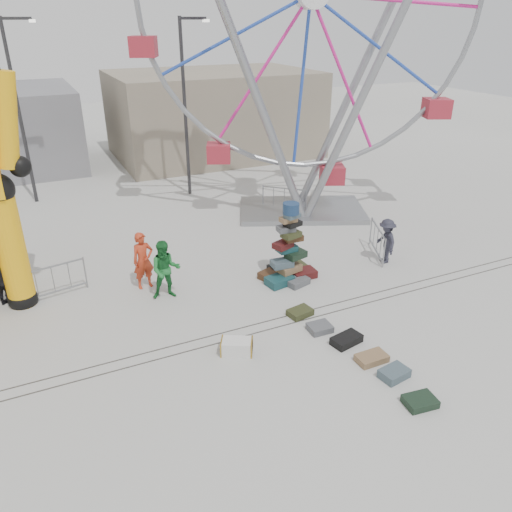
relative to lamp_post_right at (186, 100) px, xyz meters
name	(u,v)px	position (x,y,z in m)	size (l,w,h in m)	color
ground	(237,352)	(-3.09, -13.00, -4.48)	(90.00, 90.00, 0.00)	#9E9E99
track_line_near	(229,340)	(-3.09, -12.40, -4.48)	(40.00, 0.04, 0.01)	#47443F
track_line_far	(223,333)	(-3.09, -12.00, -4.48)	(40.00, 0.04, 0.01)	#47443F
building_right	(214,114)	(3.91, 7.00, -1.98)	(12.00, 8.00, 5.00)	gray
lamp_post_right	(186,100)	(0.00, 0.00, 0.00)	(1.41, 0.25, 8.00)	#2D2D30
lamp_post_left	(20,104)	(-7.00, 2.00, 0.00)	(1.41, 0.25, 8.00)	#2D2D30
suitcase_tower	(288,258)	(0.07, -9.92, -3.73)	(1.90, 1.68, 2.69)	#19474C
ferris_wheel	(309,27)	(3.63, -4.66, 3.13)	(12.32, 5.45, 15.45)	gray
steamer_trunk	(237,347)	(-3.11, -13.00, -4.29)	(0.82, 0.48, 0.38)	silver
row_case_0	(300,312)	(-0.70, -12.12, -4.39)	(0.71, 0.49, 0.19)	#373C1E
row_case_1	(320,328)	(-0.60, -13.05, -4.39)	(0.64, 0.53, 0.19)	#585B60
row_case_2	(346,340)	(-0.26, -13.87, -4.37)	(0.85, 0.48, 0.22)	black
row_case_3	(372,358)	(-0.12, -14.79, -4.39)	(0.80, 0.49, 0.19)	olive
row_case_4	(394,373)	(-0.02, -15.54, -4.37)	(0.71, 0.49, 0.23)	#475B65
row_case_5	(420,401)	(-0.10, -16.56, -4.39)	(0.72, 0.53, 0.18)	black
barricade_dummy_c	(53,281)	(-7.12, -7.91, -3.93)	(2.00, 0.10, 1.10)	gray
barricade_wheel_front	(377,241)	(3.88, -9.72, -3.93)	(2.00, 0.10, 1.10)	gray
barricade_wheel_back	(284,199)	(3.01, -4.12, -3.93)	(2.00, 0.10, 1.10)	gray
pedestrian_red	(143,261)	(-4.40, -8.46, -3.54)	(0.69, 0.45, 1.89)	#B6331A
pedestrian_green	(166,270)	(-3.94, -9.41, -3.53)	(0.92, 0.72, 1.90)	#1A6B2C
pedestrian_black	(3,281)	(-8.51, -7.78, -3.67)	(0.95, 0.40, 1.63)	black
pedestrian_grey	(386,241)	(3.80, -10.29, -3.67)	(1.05, 0.61, 1.63)	#242531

